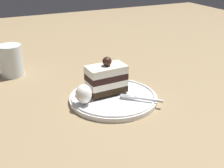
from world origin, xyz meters
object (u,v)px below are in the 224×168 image
at_px(dessert_plate, 112,98).
at_px(whipped_cream_dollop, 84,94).
at_px(cake_slice, 106,78).
at_px(fork, 140,98).
at_px(drink_glass_near, 11,62).

distance_m(dessert_plate, whipped_cream_dollop, 0.09).
bearing_deg(cake_slice, dessert_plate, -79.75).
xyz_separation_m(cake_slice, whipped_cream_dollop, (-0.07, -0.03, -0.01)).
bearing_deg(dessert_plate, whipped_cream_dollop, -172.49).
bearing_deg(fork, whipped_cream_dollop, 162.95).
bearing_deg(fork, cake_slice, 127.03).
bearing_deg(drink_glass_near, fork, -52.95).
bearing_deg(cake_slice, drink_glass_near, 127.06).
relative_size(dessert_plate, fork, 2.63).
bearing_deg(fork, drink_glass_near, 127.05).
xyz_separation_m(dessert_plate, drink_glass_near, (-0.20, 0.28, 0.03)).
distance_m(cake_slice, fork, 0.10).
bearing_deg(cake_slice, whipped_cream_dollop, -154.98).
bearing_deg(whipped_cream_dollop, dessert_plate, 7.51).
relative_size(cake_slice, whipped_cream_dollop, 2.19).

